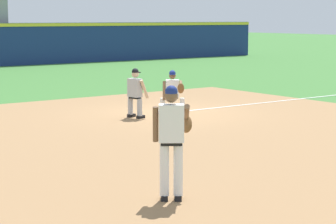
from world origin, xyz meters
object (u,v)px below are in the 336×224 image
at_px(baseball, 182,132).
at_px(first_baseman, 173,90).
at_px(pitcher, 172,135).
at_px(first_base_bag, 164,112).
at_px(baserunner, 135,91).

xyz_separation_m(baseball, first_baseman, (1.89, 2.91, 0.69)).
bearing_deg(pitcher, first_base_bag, 54.76).
bearing_deg(baseball, first_baseman, 56.98).
distance_m(first_baseman, baserunner, 1.35).
relative_size(first_baseman, baserunner, 0.92).
relative_size(baseball, baserunner, 0.05).
height_order(baseball, pitcher, pitcher).
relative_size(baseball, pitcher, 0.04).
xyz_separation_m(pitcher, baserunner, (4.36, 7.65, -0.27)).
bearing_deg(first_base_bag, first_baseman, -52.47).
height_order(first_baseman, baserunner, baserunner).
bearing_deg(baserunner, first_baseman, -1.47).
bearing_deg(baserunner, baseball, -100.36).
xyz_separation_m(first_baseman, baserunner, (-1.35, 0.03, 0.06)).
relative_size(baseball, first_baseman, 0.06).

